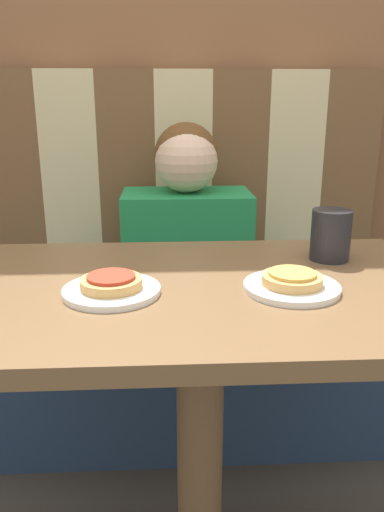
{
  "coord_description": "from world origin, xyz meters",
  "views": [
    {
      "loc": [
        -0.07,
        -0.91,
        1.09
      ],
      "look_at": [
        0.0,
        0.32,
        0.7
      ],
      "focal_mm": 35.0,
      "sensor_mm": 36.0,
      "label": 1
    }
  ],
  "objects_px": {
    "pizza_left": "(111,282)",
    "drinking_cup": "(331,235)",
    "plate_left": "(112,291)",
    "pizza_right": "(292,279)",
    "plate_right": "(292,287)",
    "person": "(187,224)"
  },
  "relations": [
    {
      "from": "person",
      "to": "pizza_right",
      "type": "relative_size",
      "value": 5.18
    },
    {
      "from": "plate_left",
      "to": "pizza_left",
      "type": "bearing_deg",
      "value": 153.43
    },
    {
      "from": "person",
      "to": "plate_left",
      "type": "height_order",
      "value": "person"
    },
    {
      "from": "pizza_left",
      "to": "pizza_right",
      "type": "height_order",
      "value": "same"
    },
    {
      "from": "pizza_left",
      "to": "drinking_cup",
      "type": "xyz_separation_m",
      "value": [
        0.47,
        0.19,
        0.03
      ]
    },
    {
      "from": "pizza_left",
      "to": "plate_left",
      "type": "bearing_deg",
      "value": -26.57
    },
    {
      "from": "person",
      "to": "plate_right",
      "type": "bearing_deg",
      "value": -76.16
    },
    {
      "from": "plate_right",
      "to": "drinking_cup",
      "type": "height_order",
      "value": "drinking_cup"
    },
    {
      "from": "drinking_cup",
      "to": "pizza_right",
      "type": "bearing_deg",
      "value": -125.21
    },
    {
      "from": "person",
      "to": "plate_left",
      "type": "relative_size",
      "value": 3.27
    },
    {
      "from": "pizza_left",
      "to": "drinking_cup",
      "type": "distance_m",
      "value": 0.51
    },
    {
      "from": "plate_left",
      "to": "pizza_right",
      "type": "xyz_separation_m",
      "value": [
        0.34,
        0.0,
        0.02
      ]
    },
    {
      "from": "plate_left",
      "to": "plate_right",
      "type": "relative_size",
      "value": 1.0
    },
    {
      "from": "plate_right",
      "to": "pizza_left",
      "type": "distance_m",
      "value": 0.34
    },
    {
      "from": "plate_left",
      "to": "drinking_cup",
      "type": "distance_m",
      "value": 0.51
    },
    {
      "from": "pizza_left",
      "to": "pizza_right",
      "type": "relative_size",
      "value": 1.0
    },
    {
      "from": "plate_left",
      "to": "plate_right",
      "type": "distance_m",
      "value": 0.34
    },
    {
      "from": "person",
      "to": "drinking_cup",
      "type": "bearing_deg",
      "value": -58.95
    },
    {
      "from": "person",
      "to": "plate_right",
      "type": "height_order",
      "value": "person"
    },
    {
      "from": "person",
      "to": "drinking_cup",
      "type": "xyz_separation_m",
      "value": [
        0.3,
        -0.5,
        0.09
      ]
    },
    {
      "from": "plate_right",
      "to": "person",
      "type": "bearing_deg",
      "value": 103.84
    },
    {
      "from": "pizza_left",
      "to": "drinking_cup",
      "type": "height_order",
      "value": "drinking_cup"
    }
  ]
}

